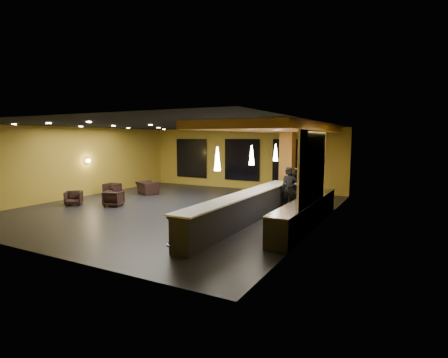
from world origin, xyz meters
The scene contains 35 objects.
floor centered at (0.00, 0.00, -0.05)m, with size 12.00×13.00×0.10m, color black.
ceiling centered at (0.00, 0.00, 3.55)m, with size 12.00×13.00×0.10m, color black.
wall_back centered at (0.00, 6.55, 1.75)m, with size 12.00×0.10×3.50m, color #A38224.
wall_front centered at (0.00, -6.55, 1.75)m, with size 12.00×0.10×3.50m, color #A38224.
wall_left centered at (-6.05, 0.00, 1.75)m, with size 0.10×13.00×3.50m, color #A38224.
wall_right centered at (6.05, 0.00, 1.75)m, with size 0.10×13.00×3.50m, color #A38224.
wood_soffit centered at (4.00, 1.00, 3.36)m, with size 3.60×8.00×0.28m, color #B97D36.
window_left centered at (-3.50, 6.44, 1.70)m, with size 2.20×0.06×2.40m, color black.
window_center centered at (0.00, 6.44, 1.70)m, with size 2.20×0.06×2.40m, color black.
window_right centered at (3.00, 6.44, 1.70)m, with size 2.20×0.06×2.40m, color black.
tile_backsplash centered at (5.96, -1.00, 2.00)m, with size 0.06×3.20×2.40m, color white.
bar_counter centered at (3.65, -1.00, 0.50)m, with size 0.60×8.00×1.00m, color black.
bar_top centered at (3.65, -1.00, 1.02)m, with size 0.78×8.10×0.05m, color white.
prep_counter centered at (5.65, -0.50, 0.43)m, with size 0.70×6.00×0.86m, color black.
prep_top centered at (5.65, -0.50, 0.89)m, with size 0.72×6.00×0.03m, color silver.
wall_shelf_lower centered at (5.82, -1.20, 1.60)m, with size 0.30×1.50×0.03m, color silver.
wall_shelf_upper centered at (5.82, -1.20, 2.05)m, with size 0.30×1.50×0.03m, color silver.
column centered at (3.65, 3.60, 1.75)m, with size 0.60×0.60×3.50m, color brown.
wall_sconce centered at (-5.88, 0.50, 1.80)m, with size 0.22×0.22×0.22m, color #FFE5B2.
pendant_0 centered at (3.65, -3.00, 2.35)m, with size 0.20×0.20×0.70m, color white.
pendant_1 centered at (3.65, -0.50, 2.35)m, with size 0.20×0.20×0.70m, color white.
pendant_2 centered at (3.65, 2.00, 2.35)m, with size 0.20×0.20×0.70m, color white.
staff_a centered at (4.31, 1.85, 0.89)m, with size 0.65×0.42×1.77m, color black.
staff_b centered at (4.48, 2.04, 0.78)m, with size 0.76×0.59×1.56m, color black.
staff_c centered at (5.25, 1.90, 0.90)m, with size 0.88×0.57×1.80m, color black.
armchair_a centered at (-4.40, -1.64, 0.31)m, with size 0.67×0.69×0.63m, color black.
armchair_b centered at (-2.68, -0.96, 0.34)m, with size 0.72×0.74×0.67m, color black.
armchair_c centered at (-4.83, 1.04, 0.32)m, with size 0.69×0.71×0.65m, color black.
armchair_d centered at (-3.57, 2.28, 0.34)m, with size 1.04×0.91×0.67m, color black.
bar_stool_0 centered at (2.97, -4.27, 0.54)m, with size 0.43×0.43×0.85m.
bar_stool_1 centered at (2.93, -3.03, 0.47)m, with size 0.37×0.37×0.73m.
bar_stool_2 centered at (2.71, -1.55, 0.51)m, with size 0.40×0.40×0.79m.
bar_stool_3 centered at (2.96, -0.31, 0.47)m, with size 0.37×0.37×0.73m.
bar_stool_4 centered at (2.94, 1.09, 0.46)m, with size 0.36×0.36×0.71m.
bar_stool_5 centered at (2.93, 2.35, 0.47)m, with size 0.37×0.37×0.73m.
Camera 1 is at (8.64, -11.93, 2.96)m, focal length 28.00 mm.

